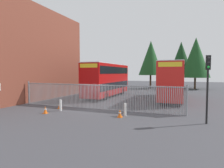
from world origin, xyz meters
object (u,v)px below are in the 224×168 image
Objects in this scene: traffic_light_kerbside at (208,77)px; bollard_near_left at (60,105)px; traffic_cone_mid_forecourt at (45,110)px; double_decker_bus_near_gate at (108,79)px; double_decker_bus_behind_fence_left at (173,79)px; traffic_cone_by_gate at (60,106)px; traffic_cone_near_kerb at (120,113)px; bollard_center_front at (125,110)px.

bollard_near_left is at bearing 179.67° from traffic_light_kerbside.
traffic_cone_mid_forecourt is 0.14× the size of traffic_light_kerbside.
bollard_near_left is 1.41m from traffic_cone_mid_forecourt.
double_decker_bus_near_gate and double_decker_bus_behind_fence_left have the same top height.
double_decker_bus_behind_fence_left is at bearing 47.03° from traffic_cone_by_gate.
traffic_cone_near_kerb is at bearing -105.47° from double_decker_bus_behind_fence_left.
bollard_near_left is at bearing -128.94° from double_decker_bus_behind_fence_left.
traffic_cone_by_gate is at bearing -132.97° from double_decker_bus_behind_fence_left.
traffic_cone_mid_forecourt is at bearing -171.36° from traffic_cone_near_kerb.
double_decker_bus_near_gate is 11.38× the size of bollard_near_left.
bollard_center_front is at bearing -105.31° from double_decker_bus_behind_fence_left.
double_decker_bus_behind_fence_left is 13.51m from traffic_cone_by_gate.
traffic_cone_mid_forecourt is at bearing -173.86° from traffic_light_kerbside.
double_decker_bus_behind_fence_left reaches higher than traffic_cone_mid_forecourt.
bollard_center_front reaches higher than traffic_cone_by_gate.
traffic_cone_near_kerb is (5.93, 0.90, 0.00)m from traffic_cone_mid_forecourt.
traffic_light_kerbside is (11.58, 1.25, 2.70)m from traffic_cone_mid_forecourt.
double_decker_bus_behind_fence_left reaches higher than traffic_cone_near_kerb.
traffic_cone_by_gate is (-6.28, 0.51, -0.19)m from bollard_center_front.
bollard_near_left is 0.97m from traffic_cone_by_gate.
traffic_cone_mid_forecourt is at bearing -85.73° from traffic_cone_by_gate.
traffic_cone_near_kerb is (-0.20, -0.61, -0.19)m from bollard_center_front.
double_decker_bus_near_gate is 11.92m from traffic_cone_mid_forecourt.
bollard_near_left reaches higher than traffic_cone_mid_forecourt.
traffic_light_kerbside reaches higher than traffic_cone_mid_forecourt.
bollard_center_front is 6.32m from traffic_cone_mid_forecourt.
double_decker_bus_near_gate reaches higher than traffic_light_kerbside.
double_decker_bus_near_gate is 9.95m from traffic_cone_by_gate.
bollard_center_front is 0.22× the size of traffic_light_kerbside.
double_decker_bus_behind_fence_left is 10.83m from bollard_center_front.
double_decker_bus_behind_fence_left reaches higher than traffic_cone_by_gate.
traffic_cone_mid_forecourt is at bearing -127.19° from double_decker_bus_behind_fence_left.
double_decker_bus_near_gate is 18.32× the size of traffic_cone_near_kerb.
traffic_light_kerbside is (5.45, -0.27, 2.51)m from bollard_center_front.
traffic_light_kerbside is (2.64, -10.54, 0.56)m from double_decker_bus_behind_fence_left.
bollard_center_front is 6.01m from traffic_light_kerbside.
traffic_light_kerbside reaches higher than bollard_center_front.
double_decker_bus_behind_fence_left is at bearing 52.81° from traffic_cone_mid_forecourt.
bollard_center_front is 1.61× the size of traffic_cone_mid_forecourt.
traffic_cone_near_kerb is at bearing -63.24° from double_decker_bus_near_gate.
double_decker_bus_near_gate is at bearing 116.76° from traffic_cone_near_kerb.
traffic_cone_mid_forecourt is 11.96m from traffic_light_kerbside.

